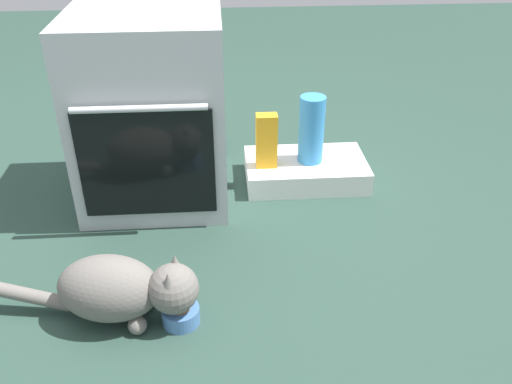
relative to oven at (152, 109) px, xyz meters
name	(u,v)px	position (x,y,z in m)	size (l,w,h in m)	color
ground	(162,253)	(0.04, -0.45, -0.38)	(8.00, 8.00, 0.00)	#284238
oven	(152,109)	(0.00, 0.00, 0.00)	(0.58, 0.63, 0.77)	#B7BABF
pantry_cabinet	(306,170)	(0.65, 0.05, -0.33)	(0.54, 0.33, 0.10)	white
food_bowl	(181,314)	(0.13, -0.81, -0.35)	(0.12, 0.12, 0.08)	#4C7AB7
cat	(121,289)	(-0.05, -0.78, -0.26)	(0.68, 0.26, 0.23)	slate
water_bottle	(311,130)	(0.67, 0.05, -0.13)	(0.11, 0.11, 0.30)	#388CD1
juice_carton	(266,141)	(0.47, 0.01, -0.16)	(0.09, 0.06, 0.24)	orange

